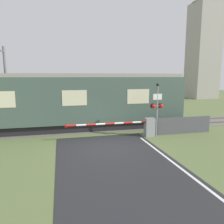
{
  "coord_description": "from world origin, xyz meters",
  "views": [
    {
      "loc": [
        -2.33,
        -11.07,
        3.76
      ],
      "look_at": [
        0.78,
        1.93,
        1.53
      ],
      "focal_mm": 35.0,
      "sensor_mm": 36.0,
      "label": 1
    }
  ],
  "objects": [
    {
      "name": "ground_plane",
      "position": [
        0.0,
        0.0,
        0.0
      ],
      "size": [
        80.0,
        80.0,
        0.0
      ],
      "primitive_type": "plane",
      "color": "#5B6B3D"
    },
    {
      "name": "track_bed",
      "position": [
        0.0,
        4.34,
        0.02
      ],
      "size": [
        36.0,
        3.2,
        0.13
      ],
      "color": "#666056",
      "rests_on": "ground_plane"
    },
    {
      "name": "distant_building",
      "position": [
        21.07,
        21.73,
        8.16
      ],
      "size": [
        4.55,
        4.55,
        16.17
      ],
      "color": "#9E998E",
      "rests_on": "ground_plane"
    },
    {
      "name": "roadside_fence",
      "position": [
        5.53,
        1.41,
        0.55
      ],
      "size": [
        3.79,
        0.06,
        1.1
      ],
      "color": "#4C4C51",
      "rests_on": "ground_plane"
    },
    {
      "name": "catenary_pole",
      "position": [
        -6.22,
        6.82,
        3.09
      ],
      "size": [
        0.2,
        1.9,
        5.9
      ],
      "color": "slate",
      "rests_on": "ground_plane"
    },
    {
      "name": "train",
      "position": [
        -1.43,
        4.34,
        2.0
      ],
      "size": [
        15.59,
        2.88,
        3.91
      ],
      "color": "black",
      "rests_on": "ground_plane"
    },
    {
      "name": "signal_post",
      "position": [
        3.42,
        1.13,
        1.89
      ],
      "size": [
        0.81,
        0.26,
        3.31
      ],
      "color": "gray",
      "rests_on": "ground_plane"
    },
    {
      "name": "crossing_barrier",
      "position": [
        2.63,
        1.33,
        0.64
      ],
      "size": [
        5.52,
        0.44,
        1.16
      ],
      "color": "gray",
      "rests_on": "ground_plane"
    }
  ]
}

